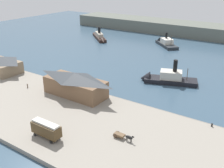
{
  "coord_description": "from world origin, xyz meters",
  "views": [
    {
      "loc": [
        55.33,
        -70.78,
        39.17
      ],
      "look_at": [
        5.56,
        3.26,
        2.0
      ],
      "focal_mm": 42.58,
      "sensor_mm": 36.0,
      "label": 1
    }
  ],
  "objects_px": {
    "mooring_post_west": "(212,125)",
    "ferry_mid_harbor": "(164,78)",
    "horse_cart": "(123,136)",
    "pedestrian_walking_east": "(27,86)",
    "ferry_approaching_west": "(100,37)",
    "street_tram": "(46,129)",
    "ferry_shed_central_terminal": "(1,64)",
    "mooring_post_east": "(56,80)",
    "ferry_moored_east": "(165,43)",
    "ferry_shed_customs_shed": "(75,84)"
  },
  "relations": [
    {
      "from": "ferry_shed_central_terminal",
      "to": "mooring_post_east",
      "type": "relative_size",
      "value": 17.16
    },
    {
      "from": "pedestrian_walking_east",
      "to": "mooring_post_east",
      "type": "relative_size",
      "value": 1.77
    },
    {
      "from": "ferry_shed_central_terminal",
      "to": "ferry_approaching_west",
      "type": "bearing_deg",
      "value": 93.46
    },
    {
      "from": "street_tram",
      "to": "horse_cart",
      "type": "xyz_separation_m",
      "value": [
        16.26,
        9.99,
        -1.56
      ]
    },
    {
      "from": "mooring_post_east",
      "to": "ferry_mid_harbor",
      "type": "height_order",
      "value": "ferry_mid_harbor"
    },
    {
      "from": "horse_cart",
      "to": "mooring_post_west",
      "type": "relative_size",
      "value": 6.27
    },
    {
      "from": "horse_cart",
      "to": "ferry_mid_harbor",
      "type": "height_order",
      "value": "ferry_mid_harbor"
    },
    {
      "from": "horse_cart",
      "to": "ferry_moored_east",
      "type": "relative_size",
      "value": 0.29
    },
    {
      "from": "ferry_shed_customs_shed",
      "to": "ferry_approaching_west",
      "type": "distance_m",
      "value": 86.7
    },
    {
      "from": "street_tram",
      "to": "mooring_post_east",
      "type": "height_order",
      "value": "street_tram"
    },
    {
      "from": "ferry_shed_customs_shed",
      "to": "street_tram",
      "type": "xyz_separation_m",
      "value": [
        10.72,
        -23.25,
        -1.51
      ]
    },
    {
      "from": "ferry_shed_central_terminal",
      "to": "mooring_post_east",
      "type": "xyz_separation_m",
      "value": [
        25.88,
        5.35,
        -3.04
      ]
    },
    {
      "from": "mooring_post_west",
      "to": "horse_cart",
      "type": "bearing_deg",
      "value": -132.5
    },
    {
      "from": "ferry_approaching_west",
      "to": "ferry_mid_harbor",
      "type": "distance_m",
      "value": 77.44
    },
    {
      "from": "pedestrian_walking_east",
      "to": "ferry_approaching_west",
      "type": "bearing_deg",
      "value": 108.15
    },
    {
      "from": "street_tram",
      "to": "mooring_post_west",
      "type": "distance_m",
      "value": 43.51
    },
    {
      "from": "street_tram",
      "to": "mooring_post_east",
      "type": "distance_m",
      "value": 37.67
    },
    {
      "from": "mooring_post_west",
      "to": "ferry_mid_harbor",
      "type": "xyz_separation_m",
      "value": [
        -24.7,
        25.02,
        -0.01
      ]
    },
    {
      "from": "ferry_shed_central_terminal",
      "to": "street_tram",
      "type": "distance_m",
      "value": 55.65
    },
    {
      "from": "pedestrian_walking_east",
      "to": "street_tram",
      "type": "bearing_deg",
      "value": -31.9
    },
    {
      "from": "ferry_shed_customs_shed",
      "to": "mooring_post_east",
      "type": "relative_size",
      "value": 24.27
    },
    {
      "from": "ferry_shed_customs_shed",
      "to": "ferry_mid_harbor",
      "type": "bearing_deg",
      "value": 57.65
    },
    {
      "from": "pedestrian_walking_east",
      "to": "ferry_shed_customs_shed",
      "type": "bearing_deg",
      "value": 15.41
    },
    {
      "from": "horse_cart",
      "to": "mooring_post_west",
      "type": "distance_m",
      "value": 24.8
    },
    {
      "from": "street_tram",
      "to": "ferry_mid_harbor",
      "type": "height_order",
      "value": "ferry_mid_harbor"
    },
    {
      "from": "pedestrian_walking_east",
      "to": "ferry_mid_harbor",
      "type": "distance_m",
      "value": 51.38
    },
    {
      "from": "ferry_mid_harbor",
      "to": "pedestrian_walking_east",
      "type": "bearing_deg",
      "value": -136.86
    },
    {
      "from": "street_tram",
      "to": "ferry_mid_harbor",
      "type": "xyz_separation_m",
      "value": [
        8.31,
        53.3,
        -2.05
      ]
    },
    {
      "from": "ferry_shed_customs_shed",
      "to": "ferry_moored_east",
      "type": "distance_m",
      "value": 84.61
    },
    {
      "from": "mooring_post_east",
      "to": "mooring_post_west",
      "type": "xyz_separation_m",
      "value": [
        57.84,
        0.01,
        0.0
      ]
    },
    {
      "from": "horse_cart",
      "to": "ferry_mid_harbor",
      "type": "distance_m",
      "value": 44.03
    },
    {
      "from": "horse_cart",
      "to": "pedestrian_walking_east",
      "type": "xyz_separation_m",
      "value": [
        -45.44,
        8.17,
        -0.2
      ]
    },
    {
      "from": "mooring_post_west",
      "to": "ferry_mid_harbor",
      "type": "height_order",
      "value": "ferry_mid_harbor"
    },
    {
      "from": "ferry_approaching_west",
      "to": "mooring_post_east",
      "type": "bearing_deg",
      "value": -66.32
    },
    {
      "from": "mooring_post_east",
      "to": "ferry_mid_harbor",
      "type": "bearing_deg",
      "value": 37.07
    },
    {
      "from": "ferry_moored_east",
      "to": "ferry_approaching_west",
      "type": "distance_m",
      "value": 41.46
    },
    {
      "from": "ferry_shed_central_terminal",
      "to": "horse_cart",
      "type": "bearing_deg",
      "value": -10.92
    },
    {
      "from": "ferry_shed_customs_shed",
      "to": "street_tram",
      "type": "height_order",
      "value": "ferry_shed_customs_shed"
    },
    {
      "from": "ferry_shed_customs_shed",
      "to": "street_tram",
      "type": "distance_m",
      "value": 25.65
    },
    {
      "from": "ferry_moored_east",
      "to": "horse_cart",
      "type": "bearing_deg",
      "value": -72.25
    },
    {
      "from": "ferry_shed_customs_shed",
      "to": "ferry_approaching_west",
      "type": "relative_size",
      "value": 1.0
    },
    {
      "from": "street_tram",
      "to": "horse_cart",
      "type": "bearing_deg",
      "value": 31.58
    },
    {
      "from": "ferry_shed_customs_shed",
      "to": "horse_cart",
      "type": "relative_size",
      "value": 3.87
    },
    {
      "from": "ferry_shed_central_terminal",
      "to": "ferry_shed_customs_shed",
      "type": "height_order",
      "value": "ferry_shed_customs_shed"
    },
    {
      "from": "mooring_post_west",
      "to": "ferry_moored_east",
      "type": "relative_size",
      "value": 0.05
    },
    {
      "from": "pedestrian_walking_east",
      "to": "ferry_mid_harbor",
      "type": "height_order",
      "value": "ferry_mid_harbor"
    },
    {
      "from": "ferry_shed_customs_shed",
      "to": "ferry_mid_harbor",
      "type": "distance_m",
      "value": 35.74
    },
    {
      "from": "mooring_post_west",
      "to": "ferry_approaching_west",
      "type": "relative_size",
      "value": 0.04
    },
    {
      "from": "ferry_shed_central_terminal",
      "to": "ferry_approaching_west",
      "type": "height_order",
      "value": "ferry_shed_central_terminal"
    },
    {
      "from": "ferry_shed_central_terminal",
      "to": "mooring_post_east",
      "type": "height_order",
      "value": "ferry_shed_central_terminal"
    }
  ]
}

